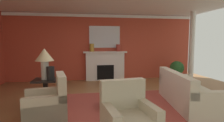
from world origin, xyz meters
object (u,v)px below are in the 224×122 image
(side_table, at_px, (46,91))
(table_lamp, at_px, (44,58))
(coffee_table, at_px, (120,93))
(potted_plant, at_px, (177,69))
(fireplace, at_px, (105,67))
(mantel_mirror, at_px, (105,37))
(armchair_facing_fireplace, at_px, (128,121))
(sofa, at_px, (187,94))
(vase_mantel_left, at_px, (92,48))
(armchair_near_window, at_px, (47,106))
(vase_mantel_right, at_px, (118,48))
(vase_on_side_table, at_px, (51,73))

(side_table, relative_size, table_lamp, 0.93)
(coffee_table, relative_size, potted_plant, 1.20)
(fireplace, relative_size, mantel_mirror, 1.40)
(fireplace, xyz_separation_m, armchair_facing_fireplace, (-0.19, -4.76, -0.27))
(sofa, height_order, side_table, sofa)
(side_table, bearing_deg, coffee_table, -7.16)
(table_lamp, relative_size, vase_mantel_left, 2.33)
(armchair_near_window, bearing_deg, vase_mantel_left, 73.79)
(fireplace, xyz_separation_m, vase_mantel_right, (0.55, -0.05, 0.78))
(sofa, height_order, armchair_facing_fireplace, armchair_facing_fireplace)
(potted_plant, bearing_deg, vase_on_side_table, -151.94)
(vase_mantel_left, bearing_deg, fireplace, 5.15)
(sofa, distance_m, side_table, 3.51)
(mantel_mirror, distance_m, coffee_table, 3.65)
(fireplace, distance_m, vase_on_side_table, 3.54)
(armchair_facing_fireplace, distance_m, vase_on_side_table, 2.28)
(table_lamp, xyz_separation_m, vase_on_side_table, (0.15, -0.12, -0.36))
(vase_mantel_right, bearing_deg, coffee_table, -99.91)
(armchair_facing_fireplace, relative_size, potted_plant, 1.14)
(fireplace, height_order, side_table, fireplace)
(mantel_mirror, relative_size, table_lamp, 1.72)
(vase_on_side_table, bearing_deg, fireplace, 61.79)
(fireplace, bearing_deg, vase_on_side_table, -118.21)
(table_lamp, bearing_deg, armchair_near_window, -77.02)
(coffee_table, bearing_deg, armchair_facing_fireplace, -96.81)
(armchair_facing_fireplace, relative_size, coffee_table, 0.95)
(side_table, height_order, potted_plant, potted_plant)
(sofa, height_order, table_lamp, table_lamp)
(side_table, bearing_deg, armchair_near_window, -77.02)
(fireplace, bearing_deg, vase_mantel_right, -5.15)
(armchair_facing_fireplace, distance_m, potted_plant, 5.08)
(coffee_table, bearing_deg, vase_on_side_table, 176.29)
(table_lamp, distance_m, potted_plant, 5.26)
(sofa, bearing_deg, table_lamp, 173.46)
(armchair_facing_fireplace, height_order, coffee_table, armchair_facing_fireplace)
(fireplace, distance_m, potted_plant, 2.95)
(armchair_facing_fireplace, height_order, vase_mantel_right, vase_mantel_right)
(fireplace, xyz_separation_m, side_table, (-1.82, -2.99, -0.17))
(armchair_near_window, xyz_separation_m, side_table, (-0.18, 0.79, 0.09))
(fireplace, distance_m, side_table, 3.51)
(mantel_mirror, relative_size, potted_plant, 1.55)
(mantel_mirror, distance_m, table_lamp, 3.65)
(fireplace, xyz_separation_m, vase_on_side_table, (-1.67, -3.11, 0.29))
(sofa, xyz_separation_m, vase_mantel_right, (-1.12, 3.34, 1.06))
(side_table, bearing_deg, mantel_mirror, 59.70)
(armchair_near_window, xyz_separation_m, vase_mantel_left, (1.09, 3.74, 1.07))
(fireplace, height_order, armchair_facing_fireplace, fireplace)
(coffee_table, relative_size, vase_mantel_left, 3.10)
(armchair_facing_fireplace, bearing_deg, mantel_mirror, 87.80)
(mantel_mirror, bearing_deg, side_table, -120.30)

